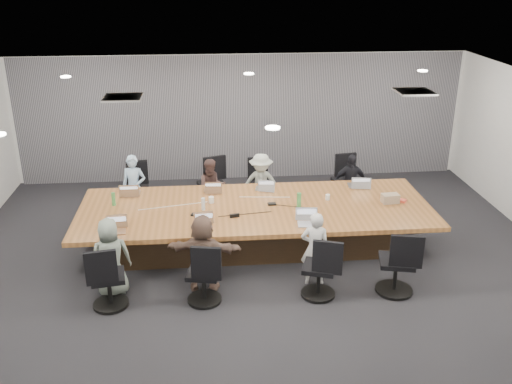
{
  "coord_description": "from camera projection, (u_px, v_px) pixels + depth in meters",
  "views": [
    {
      "loc": [
        -0.8,
        -8.4,
        4.62
      ],
      "look_at": [
        0.0,
        0.4,
        1.05
      ],
      "focal_mm": 40.0,
      "sensor_mm": 36.0,
      "label": 1
    }
  ],
  "objects": [
    {
      "name": "bottle_clear",
      "position": [
        203.0,
        204.0,
        9.57
      ],
      "size": [
        0.07,
        0.07,
        0.21
      ],
      "primitive_type": "cylinder",
      "rotation": [
        0.0,
        0.0,
        -0.12
      ],
      "color": "silver",
      "rests_on": "conference_table"
    },
    {
      "name": "chair_0",
      "position": [
        137.0,
        193.0,
        11.25
      ],
      "size": [
        0.54,
        0.54,
        0.78
      ],
      "primitive_type": null,
      "rotation": [
        0.0,
        0.0,
        3.18
      ],
      "color": "black",
      "rests_on": "ground"
    },
    {
      "name": "person_2",
      "position": [
        261.0,
        184.0,
        11.05
      ],
      "size": [
        0.86,
        0.57,
        1.23
      ],
      "primitive_type": "imported",
      "rotation": [
        0.0,
        0.0,
        6.13
      ],
      "color": "#9DA79D",
      "rests_on": "ground"
    },
    {
      "name": "cup_white_near",
      "position": [
        328.0,
        197.0,
        10.0
      ],
      "size": [
        0.1,
        0.1,
        0.1
      ],
      "primitive_type": "cylinder",
      "rotation": [
        0.0,
        0.0,
        0.35
      ],
      "color": "white",
      "rests_on": "conference_table"
    },
    {
      "name": "laptop_5",
      "position": [
        203.0,
        228.0,
        8.92
      ],
      "size": [
        0.34,
        0.26,
        0.02
      ],
      "primitive_type": "cube",
      "rotation": [
        0.0,
        0.0,
        0.15
      ],
      "color": "#8C6647",
      "rests_on": "conference_table"
    },
    {
      "name": "canvas_bag",
      "position": [
        390.0,
        198.0,
        9.87
      ],
      "size": [
        0.3,
        0.2,
        0.16
      ],
      "primitive_type": "cube",
      "rotation": [
        0.0,
        0.0,
        0.08
      ],
      "color": "tan",
      "rests_on": "conference_table"
    },
    {
      "name": "bottle_green_left",
      "position": [
        113.0,
        199.0,
        9.75
      ],
      "size": [
        0.07,
        0.07,
        0.23
      ],
      "primitive_type": "cylinder",
      "rotation": [
        0.0,
        0.0,
        0.17
      ],
      "color": "#439348",
      "rests_on": "conference_table"
    },
    {
      "name": "bottle_green_right",
      "position": [
        299.0,
        200.0,
        9.65
      ],
      "size": [
        0.1,
        0.1,
        0.27
      ],
      "primitive_type": "cylinder",
      "rotation": [
        0.0,
        0.0,
        0.4
      ],
      "color": "#439348",
      "rests_on": "conference_table"
    },
    {
      "name": "person_1",
      "position": [
        212.0,
        188.0,
        10.98
      ],
      "size": [
        0.62,
        0.52,
        1.15
      ],
      "primitive_type": "imported",
      "rotation": [
        0.0,
        0.0,
        6.44
      ],
      "color": "#493331",
      "rests_on": "ground"
    },
    {
      "name": "laptop_6",
      "position": [
        309.0,
        224.0,
        9.06
      ],
      "size": [
        0.37,
        0.27,
        0.02
      ],
      "primitive_type": "cube",
      "rotation": [
        0.0,
        0.0,
        -0.08
      ],
      "color": "#B2B2B7",
      "rests_on": "conference_table"
    },
    {
      "name": "person_4",
      "position": [
        111.0,
        257.0,
        8.35
      ],
      "size": [
        0.66,
        0.51,
        1.21
      ],
      "primitive_type": "imported",
      "rotation": [
        0.0,
        0.0,
        3.36
      ],
      "color": "gray",
      "rests_on": "ground"
    },
    {
      "name": "chair_3",
      "position": [
        345.0,
        185.0,
        11.6
      ],
      "size": [
        0.63,
        0.63,
        0.82
      ],
      "primitive_type": null,
      "rotation": [
        0.0,
        0.0,
        3.3
      ],
      "color": "black",
      "rests_on": "ground"
    },
    {
      "name": "cup_white_far",
      "position": [
        211.0,
        200.0,
        9.87
      ],
      "size": [
        0.11,
        0.11,
        0.11
      ],
      "primitive_type": "cylinder",
      "rotation": [
        0.0,
        0.0,
        -0.28
      ],
      "color": "white",
      "rests_on": "conference_table"
    },
    {
      "name": "chair_5",
      "position": [
        204.0,
        278.0,
        8.22
      ],
      "size": [
        0.63,
        0.63,
        0.79
      ],
      "primitive_type": null,
      "rotation": [
        0.0,
        0.0,
        -0.2
      ],
      "color": "black",
      "rests_on": "ground"
    },
    {
      "name": "mic_left",
      "position": [
        195.0,
        215.0,
        9.39
      ],
      "size": [
        0.16,
        0.14,
        0.03
      ],
      "primitive_type": "cube",
      "rotation": [
        0.0,
        0.0,
        -0.37
      ],
      "color": "black",
      "rests_on": "conference_table"
    },
    {
      "name": "chair_2",
      "position": [
        259.0,
        189.0,
        11.46
      ],
      "size": [
        0.53,
        0.53,
        0.76
      ],
      "primitive_type": null,
      "rotation": [
        0.0,
        0.0,
        3.1
      ],
      "color": "black",
      "rests_on": "ground"
    },
    {
      "name": "person_5",
      "position": [
        203.0,
        253.0,
        8.46
      ],
      "size": [
        1.17,
        0.55,
        1.21
      ],
      "primitive_type": "imported",
      "rotation": [
        0.0,
        0.0,
        2.97
      ],
      "color": "brown",
      "rests_on": "ground"
    },
    {
      "name": "person_6",
      "position": [
        315.0,
        249.0,
        8.61
      ],
      "size": [
        0.49,
        0.38,
        1.19
      ],
      "primitive_type": "imported",
      "rotation": [
        0.0,
        0.0,
        2.9
      ],
      "color": "silver",
      "rests_on": "ground"
    },
    {
      "name": "chair_1",
      "position": [
        212.0,
        188.0,
        11.36
      ],
      "size": [
        0.72,
        0.72,
        0.86
      ],
      "primitive_type": null,
      "rotation": [
        0.0,
        0.0,
        3.44
      ],
      "color": "black",
      "rests_on": "ground"
    },
    {
      "name": "laptop_1",
      "position": [
        213.0,
        190.0,
        10.41
      ],
      "size": [
        0.33,
        0.24,
        0.02
      ],
      "primitive_type": "cube",
      "rotation": [
        0.0,
        0.0,
        3.04
      ],
      "color": "#8C6647",
      "rests_on": "conference_table"
    },
    {
      "name": "mug_brown",
      "position": [
        120.0,
        218.0,
        9.16
      ],
      "size": [
        0.1,
        0.1,
        0.12
      ],
      "primitive_type": "cylinder",
      "rotation": [
        0.0,
        0.0,
        -0.05
      ],
      "color": "brown",
      "rests_on": "conference_table"
    },
    {
      "name": "person_0",
      "position": [
        134.0,
        188.0,
        10.84
      ],
      "size": [
        0.5,
        0.37,
        1.27
      ],
      "primitive_type": "imported",
      "rotation": [
        0.0,
        0.0,
        6.13
      ],
      "color": "#9BBEE0",
      "rests_on": "ground"
    },
    {
      "name": "conference_table",
      "position": [
        255.0,
        225.0,
        9.86
      ],
      "size": [
        6.0,
        2.2,
        0.74
      ],
      "color": "#392818",
      "rests_on": "ground"
    },
    {
      "name": "stapler",
      "position": [
        235.0,
        216.0,
        9.32
      ],
      "size": [
        0.16,
        0.08,
        0.06
      ],
      "primitive_type": "cube",
      "rotation": [
        0.0,
        0.0,
        0.23
      ],
      "color": "black",
      "rests_on": "conference_table"
    },
    {
      "name": "mic_right",
      "position": [
        272.0,
        204.0,
        9.81
      ],
      "size": [
        0.14,
        0.1,
        0.03
      ],
      "primitive_type": "cube",
      "rotation": [
        0.0,
        0.0,
        0.03
      ],
      "color": "black",
      "rests_on": "conference_table"
    },
    {
      "name": "person_3",
      "position": [
        350.0,
        183.0,
        11.21
      ],
      "size": [
        0.69,
        0.29,
        1.17
      ],
      "primitive_type": "imported",
      "rotation": [
        0.0,
        0.0,
        6.28
      ],
      "color": "black",
      "rests_on": "ground"
    },
    {
      "name": "laptop_2",
      "position": [
        264.0,
        189.0,
        10.49
      ],
      "size": [
        0.34,
        0.26,
        0.02
      ],
      "primitive_type": "cube",
      "rotation": [
        0.0,
        0.0,
        2.95
      ],
      "color": "#B2B2B7",
      "rests_on": "conference_table"
    },
    {
      "name": "ceiling",
      "position": [
        258.0,
        93.0,
        8.5
      ],
      "size": [
        10.0,
        8.0,
        0.0
      ],
      "primitive_type": "cube",
      "color": "white",
      "rests_on": "wall_back"
    },
    {
      "name": "wall_back",
      "position": [
        241.0,
        117.0,
        12.72
      ],
      "size": [
        10.0,
        0.0,
        2.8
      ],
      "primitive_type": "cube",
      "rotation": [
        1.57,
        0.0,
        0.0
      ],
      "color": "silver",
      "rests_on": "ground"
    },
    {
      "name": "wall_front",
      "position": [
        299.0,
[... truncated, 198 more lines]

